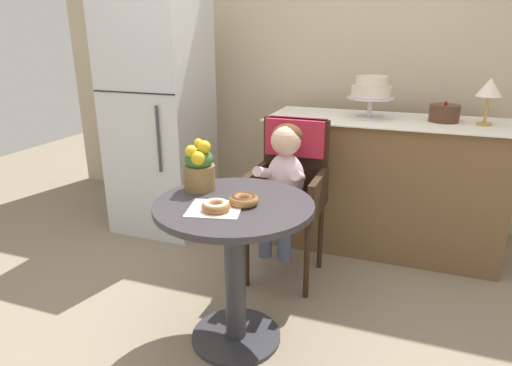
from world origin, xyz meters
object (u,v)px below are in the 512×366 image
(refrigerator, at_px, (160,117))
(round_layer_cake, at_px, (444,113))
(cafe_table, at_px, (235,245))
(tiered_cake_stand, at_px, (371,90))
(table_lamp, at_px, (490,89))
(seated_child, at_px, (284,175))
(flower_vase, at_px, (199,167))
(donut_mid, at_px, (244,199))
(wicker_chair, at_px, (291,173))
(donut_front, at_px, (216,206))

(refrigerator, bearing_deg, round_layer_cake, 7.03)
(cafe_table, distance_m, round_layer_cake, 1.67)
(tiered_cake_stand, xyz_separation_m, table_lamp, (0.69, -0.00, 0.03))
(seated_child, bearing_deg, flower_vase, -119.73)
(round_layer_cake, bearing_deg, table_lamp, -9.58)
(seated_child, xyz_separation_m, table_lamp, (1.06, 0.71, 0.44))
(seated_child, distance_m, donut_mid, 0.60)
(refrigerator, bearing_deg, flower_vase, -50.20)
(wicker_chair, bearing_deg, tiered_cake_stand, 57.15)
(wicker_chair, xyz_separation_m, tiered_cake_stand, (0.37, 0.55, 0.44))
(donut_mid, relative_size, round_layer_cake, 0.71)
(donut_front, bearing_deg, round_layer_cake, 57.83)
(cafe_table, relative_size, round_layer_cake, 3.90)
(flower_vase, relative_size, refrigerator, 0.14)
(donut_front, bearing_deg, cafe_table, 75.06)
(donut_mid, distance_m, tiered_cake_stand, 1.40)
(wicker_chair, bearing_deg, cafe_table, -93.26)
(seated_child, height_order, donut_mid, seated_child)
(cafe_table, height_order, flower_vase, flower_vase)
(seated_child, height_order, round_layer_cake, round_layer_cake)
(cafe_table, bearing_deg, flower_vase, 154.45)
(flower_vase, distance_m, tiered_cake_stand, 1.38)
(donut_mid, distance_m, round_layer_cake, 1.60)
(tiered_cake_stand, height_order, round_layer_cake, tiered_cake_stand)
(table_lamp, bearing_deg, wicker_chair, -152.41)
(seated_child, distance_m, tiered_cake_stand, 0.90)
(wicker_chair, height_order, donut_mid, wicker_chair)
(wicker_chair, bearing_deg, round_layer_cake, 36.46)
(donut_front, distance_m, refrigerator, 1.59)
(donut_mid, bearing_deg, tiered_cake_stand, 73.99)
(cafe_table, xyz_separation_m, donut_front, (-0.03, -0.12, 0.24))
(tiered_cake_stand, height_order, table_lamp, table_lamp)
(seated_child, xyz_separation_m, flower_vase, (-0.28, -0.49, 0.16))
(round_layer_cake, relative_size, refrigerator, 0.11)
(refrigerator, bearing_deg, seated_child, -24.71)
(wicker_chair, xyz_separation_m, round_layer_cake, (0.83, 0.59, 0.31))
(refrigerator, bearing_deg, wicker_chair, -17.71)
(donut_mid, distance_m, flower_vase, 0.31)
(seated_child, relative_size, refrigerator, 0.43)
(cafe_table, distance_m, flower_vase, 0.41)
(donut_front, xyz_separation_m, tiered_cake_stand, (0.46, 1.42, 0.34))
(wicker_chair, relative_size, seated_child, 1.31)
(donut_front, height_order, donut_mid, same)
(donut_mid, height_order, round_layer_cake, round_layer_cake)
(tiered_cake_stand, xyz_separation_m, round_layer_cake, (0.46, 0.04, -0.13))
(donut_mid, relative_size, refrigerator, 0.08)
(tiered_cake_stand, relative_size, table_lamp, 1.05)
(donut_front, xyz_separation_m, table_lamp, (1.15, 1.42, 0.37))
(wicker_chair, relative_size, donut_front, 7.73)
(cafe_table, height_order, round_layer_cake, round_layer_cake)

